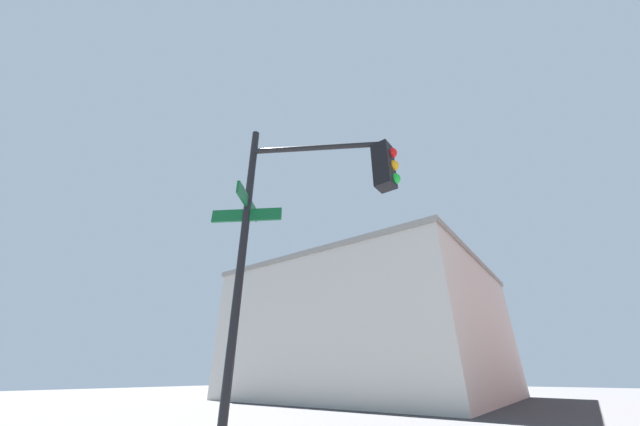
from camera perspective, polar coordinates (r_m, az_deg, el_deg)
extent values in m
cylinder|color=black|center=(4.72, -14.38, -13.27)|extent=(0.12, 0.12, 5.61)
cylinder|color=black|center=(5.56, -0.62, 11.50)|extent=(1.90, 1.22, 0.09)
cube|color=black|center=(5.31, 11.23, 8.14)|extent=(0.28, 0.28, 0.80)
sphere|color=red|center=(5.47, 12.59, 10.33)|extent=(0.18, 0.18, 0.18)
sphere|color=orange|center=(5.33, 12.85, 8.18)|extent=(0.18, 0.18, 0.18)
sphere|color=green|center=(5.19, 13.13, 5.91)|extent=(0.18, 0.18, 0.18)
cube|color=#0F5128|center=(5.11, -12.91, -0.39)|extent=(0.96, 0.61, 0.20)
cube|color=#0F5128|center=(5.21, -12.67, 1.78)|extent=(0.56, 0.87, 0.20)
cube|color=#BCB7AD|center=(31.17, 9.57, -20.70)|extent=(19.55, 19.40, 9.75)
cube|color=gray|center=(32.07, 8.88, -11.67)|extent=(19.85, 19.70, 0.40)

